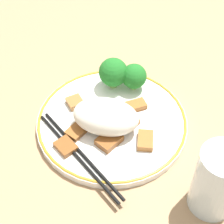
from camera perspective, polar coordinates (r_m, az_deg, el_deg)
The scene contains 14 objects.
ground_plane at distance 0.65m, azimuth -0.00°, elevation -1.96°, with size 3.00×3.00×0.00m, color #9E7A56.
plate at distance 0.64m, azimuth -0.00°, elevation -1.49°, with size 0.26×0.26×0.02m.
rice_mound at distance 0.61m, azimuth -0.96°, elevation -0.71°, with size 0.11×0.07×0.05m.
broccoli_back_left at distance 0.68m, azimuth 3.38°, elevation 5.43°, with size 0.05×0.05×0.05m.
broccoli_back_center at distance 0.67m, azimuth 0.18°, elevation 6.05°, with size 0.05×0.05×0.06m.
meat_near_front at distance 0.62m, azimuth -5.41°, elevation -2.91°, with size 0.04×0.04×0.01m.
meat_near_left at distance 0.66m, azimuth -5.66°, elevation 1.48°, with size 0.04×0.04×0.01m.
meat_near_right at distance 0.63m, azimuth 2.88°, elevation -1.09°, with size 0.03×0.03×0.01m.
meat_near_back at distance 0.61m, azimuth 5.10°, elevation -4.34°, with size 0.03×0.04×0.01m.
meat_on_rice_edge at distance 0.60m, azimuth -0.46°, elevation -4.33°, with size 0.05×0.05×0.01m.
meat_mid_left at distance 0.66m, azimuth 3.67°, elevation 1.01°, with size 0.04×0.04×0.01m.
meat_mid_right at distance 0.60m, azimuth -7.07°, elevation -5.22°, with size 0.04×0.04×0.01m.
chopsticks at distance 0.59m, azimuth -5.01°, elevation -6.52°, with size 0.17×0.14×0.01m.
drinking_glass at distance 0.53m, azimuth 15.70°, elevation -10.14°, with size 0.06×0.06×0.11m.
Camera 1 is at (-0.09, 0.41, 0.49)m, focal length 60.00 mm.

